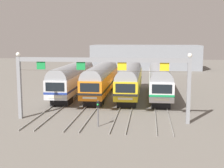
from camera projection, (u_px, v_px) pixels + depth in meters
The scene contains 9 objects.
ground_plane at pixel (116, 96), 45.09m from camera, with size 160.00×160.00×0.00m, color slate.
track_bed at pixel (125, 80), 61.77m from camera, with size 14.00×70.00×0.15m.
commuter_train_silver at pixel (73, 77), 45.42m from camera, with size 2.88×18.06×4.77m.
commuter_train_orange at pixel (101, 78), 44.93m from camera, with size 2.88×18.06×5.05m.
commuter_train_yellow at pixel (130, 78), 44.45m from camera, with size 2.88×18.06×5.05m.
commuter_train_white at pixel (159, 79), 43.96m from camera, with size 2.88×18.06×5.05m.
catenary_gantry at pixel (101, 71), 31.07m from camera, with size 17.73×0.44×6.97m.
yard_signal_mast at pixel (98, 108), 29.46m from camera, with size 0.28×0.35×2.53m.
maintenance_building at pixel (145, 57), 84.76m from camera, with size 29.06×10.00×6.48m, color gray.
Camera 1 is at (4.72, -44.08, 8.42)m, focal length 49.78 mm.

